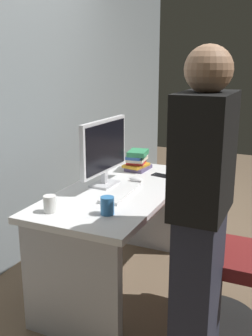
{
  "coord_description": "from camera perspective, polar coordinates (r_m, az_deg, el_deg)",
  "views": [
    {
      "loc": [
        -2.31,
        -1.09,
        1.58
      ],
      "look_at": [
        0.0,
        -0.05,
        0.88
      ],
      "focal_mm": 42.74,
      "sensor_mm": 36.0,
      "label": 1
    }
  ],
  "objects": [
    {
      "name": "desk",
      "position": [
        2.77,
        -0.95,
        -7.38
      ],
      "size": [
        1.41,
        0.7,
        0.73
      ],
      "color": "white",
      "rests_on": "ground"
    },
    {
      "name": "cell_phone",
      "position": [
        2.99,
        5.1,
        -1.07
      ],
      "size": [
        0.1,
        0.15,
        0.01
      ],
      "primitive_type": "cube",
      "rotation": [
        0.0,
        0.0,
        -0.19
      ],
      "color": "black",
      "rests_on": "desk"
    },
    {
      "name": "book_stack",
      "position": [
        3.13,
        1.61,
        1.1
      ],
      "size": [
        0.23,
        0.18,
        0.16
      ],
      "color": "#594C72",
      "rests_on": "desk"
    },
    {
      "name": "cup_near_keyboard",
      "position": [
        2.25,
        -2.68,
        -5.38
      ],
      "size": [
        0.08,
        0.08,
        0.1
      ],
      "primitive_type": "cylinder",
      "color": "#3372B2",
      "rests_on": "desk"
    },
    {
      "name": "keyboard",
      "position": [
        2.59,
        -0.77,
        -3.52
      ],
      "size": [
        0.44,
        0.15,
        0.02
      ],
      "primitive_type": "cube",
      "rotation": [
        0.0,
        0.0,
        0.05
      ],
      "color": "white",
      "rests_on": "desk"
    },
    {
      "name": "monitor",
      "position": [
        2.7,
        -3.12,
        2.73
      ],
      "size": [
        0.54,
        0.15,
        0.46
      ],
      "color": "silver",
      "rests_on": "desk"
    },
    {
      "name": "cup_by_monitor",
      "position": [
        2.32,
        -10.8,
        -5.06
      ],
      "size": [
        0.07,
        0.07,
        0.1
      ],
      "primitive_type": "cylinder",
      "color": "white",
      "rests_on": "desk"
    },
    {
      "name": "office_chair",
      "position": [
        2.49,
        11.91,
        -12.39
      ],
      "size": [
        0.52,
        0.52,
        0.94
      ],
      "color": "black",
      "rests_on": "ground"
    },
    {
      "name": "person_at_desk",
      "position": [
        2.0,
        10.64,
        -6.5
      ],
      "size": [
        0.4,
        0.24,
        1.64
      ],
      "color": "#262838",
      "rests_on": "ground"
    },
    {
      "name": "mouse",
      "position": [
        2.84,
        1.45,
        -1.59
      ],
      "size": [
        0.06,
        0.1,
        0.03
      ],
      "primitive_type": "ellipsoid",
      "color": "white",
      "rests_on": "desk"
    },
    {
      "name": "wall_back",
      "position": [
        3.07,
        -17.35,
        13.3
      ],
      "size": [
        6.4,
        0.1,
        3.0
      ],
      "primitive_type": "cube",
      "color": "gray",
      "rests_on": "ground"
    },
    {
      "name": "ground_plane",
      "position": [
        3.0,
        -0.91,
        -16.26
      ],
      "size": [
        9.0,
        9.0,
        0.0
      ],
      "primitive_type": "plane",
      "color": "brown"
    }
  ]
}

